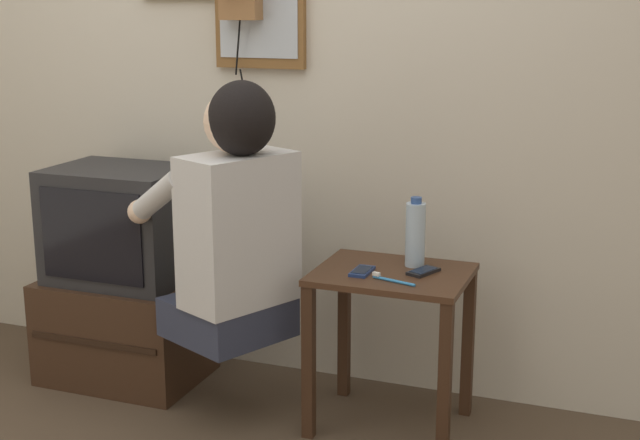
{
  "coord_description": "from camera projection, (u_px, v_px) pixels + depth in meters",
  "views": [
    {
      "loc": [
        1.28,
        -2.16,
        1.49
      ],
      "look_at": [
        0.22,
        0.63,
        0.75
      ],
      "focal_mm": 50.0,
      "sensor_mm": 36.0,
      "label": 1
    }
  ],
  "objects": [
    {
      "name": "toothbrush",
      "position": [
        390.0,
        280.0,
        2.97
      ],
      "size": [
        0.16,
        0.05,
        0.02
      ],
      "rotation": [
        0.0,
        0.0,
        1.3
      ],
      "color": "#338CD8",
      "rests_on": "side_table"
    },
    {
      "name": "wall_back",
      "position": [
        305.0,
        58.0,
        3.41
      ],
      "size": [
        6.8,
        0.05,
        2.55
      ],
      "color": "beige",
      "rests_on": "ground_plane"
    },
    {
      "name": "water_bottle",
      "position": [
        415.0,
        234.0,
        3.12
      ],
      "size": [
        0.07,
        0.07,
        0.25
      ],
      "color": "#ADC6DB",
      "rests_on": "side_table"
    },
    {
      "name": "side_table",
      "position": [
        391.0,
        308.0,
        3.11
      ],
      "size": [
        0.53,
        0.42,
        0.58
      ],
      "color": "#422819",
      "rests_on": "ground_plane"
    },
    {
      "name": "television",
      "position": [
        121.0,
        224.0,
        3.49
      ],
      "size": [
        0.53,
        0.41,
        0.45
      ],
      "color": "#232326",
      "rests_on": "tv_stand"
    },
    {
      "name": "person",
      "position": [
        234.0,
        219.0,
        3.06
      ],
      "size": [
        0.62,
        0.57,
        0.92
      ],
      "rotation": [
        0.0,
        0.0,
        1.13
      ],
      "color": "#2D3347",
      "rests_on": "ground_plane"
    },
    {
      "name": "tv_stand",
      "position": [
        126.0,
        328.0,
        3.58
      ],
      "size": [
        0.61,
        0.45,
        0.41
      ],
      "color": "#382316",
      "rests_on": "ground_plane"
    },
    {
      "name": "cell_phone_spare",
      "position": [
        423.0,
        271.0,
        3.06
      ],
      "size": [
        0.1,
        0.14,
        0.01
      ],
      "rotation": [
        0.0,
        0.0,
        -0.38
      ],
      "color": "black",
      "rests_on": "side_table"
    },
    {
      "name": "cell_phone_held",
      "position": [
        362.0,
        271.0,
        3.06
      ],
      "size": [
        0.06,
        0.12,
        0.01
      ],
      "rotation": [
        0.0,
        0.0,
        0.0
      ],
      "color": "navy",
      "rests_on": "side_table"
    }
  ]
}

